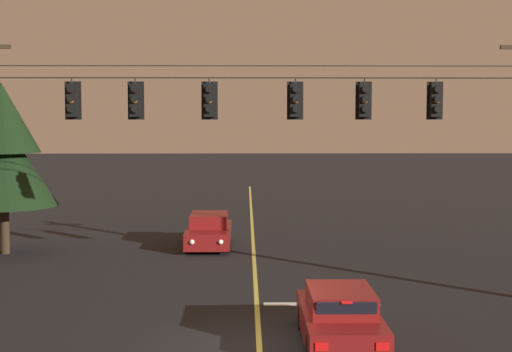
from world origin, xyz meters
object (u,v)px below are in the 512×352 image
at_px(car_oncoming_lead, 209,231).
at_px(traffic_light_leftmost, 72,100).
at_px(traffic_light_left_inner, 135,100).
at_px(traffic_light_rightmost, 364,100).
at_px(traffic_light_centre, 209,100).
at_px(traffic_light_far_right, 436,100).
at_px(traffic_light_right_inner, 295,100).
at_px(car_waiting_near_lane, 340,318).
at_px(tree_verge_near, 3,151).

bearing_deg(car_oncoming_lead, traffic_light_leftmost, -111.08).
height_order(traffic_light_left_inner, traffic_light_rightmost, same).
relative_size(traffic_light_left_inner, traffic_light_centre, 1.00).
height_order(traffic_light_leftmost, traffic_light_far_right, same).
height_order(traffic_light_leftmost, traffic_light_left_inner, same).
distance_m(traffic_light_right_inner, car_waiting_near_lane, 7.06).
bearing_deg(car_waiting_near_lane, traffic_light_leftmost, 147.88).
distance_m(traffic_light_leftmost, car_oncoming_lead, 11.19).
bearing_deg(traffic_light_centre, traffic_light_far_right, 0.00).
relative_size(traffic_light_right_inner, traffic_light_far_right, 1.00).
height_order(traffic_light_left_inner, traffic_light_far_right, same).
xyz_separation_m(traffic_light_left_inner, traffic_light_rightmost, (6.72, 0.00, 0.00)).
xyz_separation_m(traffic_light_leftmost, traffic_light_centre, (4.02, 0.00, 0.00)).
distance_m(traffic_light_right_inner, traffic_light_rightmost, 2.03).
distance_m(car_oncoming_lead, tree_verge_near, 8.86).
height_order(traffic_light_rightmost, car_oncoming_lead, traffic_light_rightmost).
distance_m(traffic_light_centre, car_oncoming_lead, 10.62).
xyz_separation_m(traffic_light_rightmost, car_waiting_near_lane, (-1.24, -4.61, -5.29)).
height_order(traffic_light_leftmost, car_waiting_near_lane, traffic_light_leftmost).
relative_size(car_waiting_near_lane, tree_verge_near, 0.64).
bearing_deg(car_oncoming_lead, traffic_light_centre, -87.08).
bearing_deg(traffic_light_left_inner, traffic_light_right_inner, 0.00).
height_order(traffic_light_leftmost, traffic_light_right_inner, same).
bearing_deg(traffic_light_right_inner, traffic_light_rightmost, 0.00).
xyz_separation_m(car_waiting_near_lane, car_oncoming_lead, (-3.79, 13.81, -0.00)).
height_order(traffic_light_centre, tree_verge_near, tree_verge_near).
bearing_deg(traffic_light_right_inner, traffic_light_centre, 180.00).
bearing_deg(traffic_light_left_inner, car_oncoming_lead, 79.54).
xyz_separation_m(traffic_light_leftmost, traffic_light_left_inner, (1.85, 0.00, 0.00)).
relative_size(traffic_light_left_inner, traffic_light_right_inner, 1.00).
height_order(traffic_light_leftmost, traffic_light_rightmost, same).
relative_size(traffic_light_leftmost, traffic_light_left_inner, 1.00).
relative_size(traffic_light_rightmost, tree_verge_near, 0.18).
height_order(traffic_light_left_inner, car_oncoming_lead, traffic_light_left_inner).
xyz_separation_m(traffic_light_centre, traffic_light_rightmost, (4.56, 0.00, 0.00)).
relative_size(traffic_light_left_inner, traffic_light_far_right, 1.00).
height_order(car_waiting_near_lane, car_oncoming_lead, same).
height_order(traffic_light_right_inner, car_waiting_near_lane, traffic_light_right_inner).
bearing_deg(tree_verge_near, traffic_light_centre, -42.34).
relative_size(traffic_light_left_inner, traffic_light_rightmost, 1.00).
xyz_separation_m(traffic_light_left_inner, tree_verge_near, (-6.32, 7.74, -1.83)).
height_order(traffic_light_centre, traffic_light_right_inner, same).
xyz_separation_m(traffic_light_leftmost, car_waiting_near_lane, (7.34, -4.61, -5.29)).
bearing_deg(car_waiting_near_lane, traffic_light_right_inner, 99.76).
bearing_deg(traffic_light_rightmost, traffic_light_right_inner, 180.00).
xyz_separation_m(traffic_light_left_inner, traffic_light_far_right, (8.84, 0.00, 0.00)).
bearing_deg(traffic_light_rightmost, tree_verge_near, 149.34).
bearing_deg(traffic_light_right_inner, car_oncoming_lead, 108.04).
distance_m(traffic_light_left_inner, car_waiting_near_lane, 8.90).
distance_m(traffic_light_right_inner, traffic_light_far_right, 4.14).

